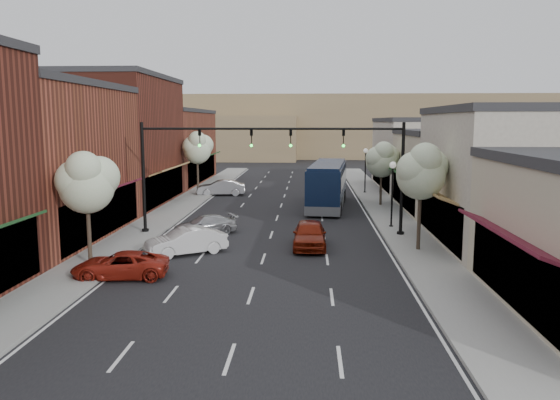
# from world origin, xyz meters

# --- Properties ---
(ground) EXTENTS (160.00, 160.00, 0.00)m
(ground) POSITION_xyz_m (0.00, 0.00, 0.00)
(ground) COLOR black
(ground) RESTS_ON ground
(sidewalk_left) EXTENTS (2.80, 73.00, 0.15)m
(sidewalk_left) POSITION_xyz_m (-8.40, 18.50, 0.07)
(sidewalk_left) COLOR gray
(sidewalk_left) RESTS_ON ground
(sidewalk_right) EXTENTS (2.80, 73.00, 0.15)m
(sidewalk_right) POSITION_xyz_m (8.40, 18.50, 0.07)
(sidewalk_right) COLOR gray
(sidewalk_right) RESTS_ON ground
(curb_left) EXTENTS (0.25, 73.00, 0.17)m
(curb_left) POSITION_xyz_m (-7.00, 18.50, 0.07)
(curb_left) COLOR gray
(curb_left) RESTS_ON ground
(curb_right) EXTENTS (0.25, 73.00, 0.17)m
(curb_right) POSITION_xyz_m (7.00, 18.50, 0.07)
(curb_right) COLOR gray
(curb_right) RESTS_ON ground
(bldg_left_midnear) EXTENTS (10.14, 14.10, 9.40)m
(bldg_left_midnear) POSITION_xyz_m (-14.23, 6.00, 4.66)
(bldg_left_midnear) COLOR brown
(bldg_left_midnear) RESTS_ON ground
(bldg_left_midfar) EXTENTS (10.14, 14.10, 10.90)m
(bldg_left_midfar) POSITION_xyz_m (-14.24, 20.00, 5.40)
(bldg_left_midfar) COLOR maroon
(bldg_left_midfar) RESTS_ON ground
(bldg_left_far) EXTENTS (10.14, 18.10, 8.40)m
(bldg_left_far) POSITION_xyz_m (-14.22, 36.00, 4.16)
(bldg_left_far) COLOR brown
(bldg_left_far) RESTS_ON ground
(bldg_right_midnear) EXTENTS (9.14, 12.10, 7.90)m
(bldg_right_midnear) POSITION_xyz_m (13.72, 6.00, 3.91)
(bldg_right_midnear) COLOR beige
(bldg_right_midnear) RESTS_ON ground
(bldg_right_midfar) EXTENTS (9.14, 12.10, 6.40)m
(bldg_right_midfar) POSITION_xyz_m (13.70, 18.00, 3.17)
(bldg_right_midfar) COLOR #BCB195
(bldg_right_midfar) RESTS_ON ground
(bldg_right_far) EXTENTS (9.14, 16.10, 7.40)m
(bldg_right_far) POSITION_xyz_m (13.71, 32.00, 3.66)
(bldg_right_far) COLOR beige
(bldg_right_far) RESTS_ON ground
(hill_far) EXTENTS (120.00, 30.00, 12.00)m
(hill_far) POSITION_xyz_m (0.00, 90.00, 6.00)
(hill_far) COLOR #7A6647
(hill_far) RESTS_ON ground
(hill_near) EXTENTS (50.00, 20.00, 8.00)m
(hill_near) POSITION_xyz_m (-25.00, 78.00, 4.00)
(hill_near) COLOR #7A6647
(hill_near) RESTS_ON ground
(signal_mast_right) EXTENTS (8.22, 0.46, 7.00)m
(signal_mast_right) POSITION_xyz_m (5.62, 8.00, 4.62)
(signal_mast_right) COLOR black
(signal_mast_right) RESTS_ON ground
(signal_mast_left) EXTENTS (8.22, 0.46, 7.00)m
(signal_mast_left) POSITION_xyz_m (-5.62, 8.00, 4.62)
(signal_mast_left) COLOR black
(signal_mast_left) RESTS_ON ground
(tree_right_near) EXTENTS (2.85, 2.65, 5.95)m
(tree_right_near) POSITION_xyz_m (8.35, 3.94, 4.45)
(tree_right_near) COLOR #47382B
(tree_right_near) RESTS_ON ground
(tree_right_far) EXTENTS (2.85, 2.65, 5.43)m
(tree_right_far) POSITION_xyz_m (8.35, 19.94, 3.99)
(tree_right_far) COLOR #47382B
(tree_right_far) RESTS_ON ground
(tree_left_near) EXTENTS (2.85, 2.65, 5.69)m
(tree_left_near) POSITION_xyz_m (-8.25, -0.06, 4.22)
(tree_left_near) COLOR #47382B
(tree_left_near) RESTS_ON ground
(tree_left_far) EXTENTS (2.85, 2.65, 6.13)m
(tree_left_far) POSITION_xyz_m (-8.25, 25.94, 4.60)
(tree_left_far) COLOR #47382B
(tree_left_far) RESTS_ON ground
(lamp_post_near) EXTENTS (0.44, 0.44, 4.44)m
(lamp_post_near) POSITION_xyz_m (7.80, 10.50, 3.01)
(lamp_post_near) COLOR black
(lamp_post_near) RESTS_ON ground
(lamp_post_far) EXTENTS (0.44, 0.44, 4.44)m
(lamp_post_far) POSITION_xyz_m (7.80, 28.00, 3.01)
(lamp_post_far) COLOR black
(lamp_post_far) RESTS_ON ground
(coach_bus) EXTENTS (3.78, 12.11, 3.64)m
(coach_bus) POSITION_xyz_m (3.89, 19.68, 1.90)
(coach_bus) COLOR #0E1C3A
(coach_bus) RESTS_ON ground
(red_hatchback) EXTENTS (1.84, 4.53, 1.54)m
(red_hatchback) POSITION_xyz_m (2.39, 4.65, 0.77)
(red_hatchback) COLOR maroon
(red_hatchback) RESTS_ON ground
(parked_car_a) EXTENTS (4.50, 2.46, 1.20)m
(parked_car_a) POSITION_xyz_m (-6.17, -1.79, 0.60)
(parked_car_a) COLOR maroon
(parked_car_a) RESTS_ON ground
(parked_car_b) EXTENTS (4.45, 3.60, 1.42)m
(parked_car_b) POSITION_xyz_m (-4.20, 2.78, 0.71)
(parked_car_b) COLOR silver
(parked_car_b) RESTS_ON ground
(parked_car_c) EXTENTS (4.36, 3.29, 1.18)m
(parked_car_c) POSITION_xyz_m (-4.20, 8.04, 0.59)
(parked_car_c) COLOR #9A9B9F
(parked_car_c) RESTS_ON ground
(parked_car_e) EXTENTS (4.76, 2.23, 1.51)m
(parked_car_e) POSITION_xyz_m (-6.09, 26.04, 0.75)
(parked_car_e) COLOR #A3A4A9
(parked_car_e) RESTS_ON ground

